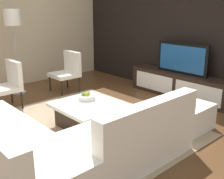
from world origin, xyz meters
name	(u,v)px	position (x,y,z in m)	size (l,w,h in m)	color
ground_plane	(88,130)	(0.00, 0.00, 0.00)	(14.00, 14.00, 0.00)	brown
feature_wall_back	(193,28)	(0.00, 2.70, 1.40)	(6.40, 0.12, 2.80)	black
side_wall_left	(6,25)	(-3.20, 0.20, 1.40)	(0.12, 5.20, 2.80)	beige
area_rug	(84,128)	(-0.10, 0.00, 0.01)	(3.14, 2.70, 0.01)	tan
media_console	(180,85)	(0.00, 2.40, 0.25)	(2.28, 0.43, 0.50)	black
television	(182,59)	(0.00, 2.40, 0.81)	(1.15, 0.06, 0.62)	black
sectional_couch	(56,143)	(0.52, -0.86, 0.29)	(2.38, 2.39, 0.82)	white
coffee_table	(89,114)	(-0.10, 0.10, 0.20)	(0.99, 0.93, 0.38)	black
accent_chair_near	(9,82)	(-1.76, -0.45, 0.49)	(0.53, 0.50, 0.87)	black
floor_lamp	(13,22)	(-2.51, 0.06, 1.50)	(0.33, 0.33, 1.76)	#A5A5AA
ottoman	(184,116)	(0.92, 1.15, 0.20)	(0.70, 0.70, 0.40)	white
fruit_bowl	(86,97)	(-0.28, 0.20, 0.43)	(0.28, 0.28, 0.13)	silver
accent_chair_far	(68,69)	(-1.92, 0.94, 0.49)	(0.56, 0.53, 0.87)	black
decorative_ball	(185,96)	(0.92, 1.15, 0.52)	(0.24, 0.24, 0.24)	#997247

